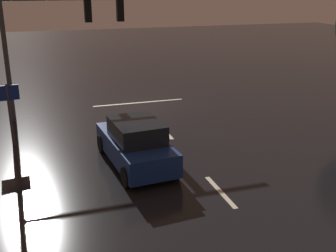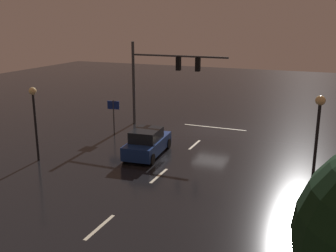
{
  "view_description": "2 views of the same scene",
  "coord_description": "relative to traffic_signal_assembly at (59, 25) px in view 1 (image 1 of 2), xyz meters",
  "views": [
    {
      "loc": [
        5.14,
        20.76,
        6.25
      ],
      "look_at": [
        0.63,
        6.5,
        1.12
      ],
      "focal_mm": 44.71,
      "sensor_mm": 36.0,
      "label": 1
    },
    {
      "loc": [
        -8.22,
        28.53,
        8.24
      ],
      "look_at": [
        1.16,
        5.92,
        1.67
      ],
      "focal_mm": 42.72,
      "sensor_mm": 36.0,
      "label": 2
    }
  ],
  "objects": [
    {
      "name": "traffic_signal_assembly",
      "position": [
        0.0,
        0.0,
        0.0
      ],
      "size": [
        7.76,
        0.47,
        6.56
      ],
      "color": "#383A3D",
      "rests_on": "ground_plane"
    },
    {
      "name": "stop_bar",
      "position": [
        -3.97,
        -1.19,
        -4.37
      ],
      "size": [
        5.0,
        0.16,
        0.01
      ],
      "primitive_type": "cube",
      "color": "beige",
      "rests_on": "ground_plane"
    },
    {
      "name": "car_approaching",
      "position": [
        -1.92,
        6.81,
        -3.58
      ],
      "size": [
        2.24,
        4.49,
        1.7
      ],
      "color": "navy",
      "rests_on": "ground_plane"
    },
    {
      "name": "route_sign",
      "position": [
        2.4,
        3.44,
        -2.55
      ],
      "size": [
        0.9,
        0.19,
        2.53
      ],
      "color": "#383A3D",
      "rests_on": "ground_plane"
    },
    {
      "name": "lane_dash_mid",
      "position": [
        -3.97,
        9.67,
        -4.37
      ],
      "size": [
        0.16,
        2.2,
        0.01
      ],
      "primitive_type": "cube",
      "rotation": [
        0.0,
        0.0,
        1.57
      ],
      "color": "beige",
      "rests_on": "ground_plane"
    },
    {
      "name": "lane_dash_far",
      "position": [
        -3.97,
        3.67,
        -4.37
      ],
      "size": [
        0.16,
        2.2,
        0.01
      ],
      "primitive_type": "cube",
      "rotation": [
        0.0,
        0.0,
        1.57
      ],
      "color": "beige",
      "rests_on": "ground_plane"
    },
    {
      "name": "ground_plane",
      "position": [
        -3.97,
        -0.33,
        -4.38
      ],
      "size": [
        80.0,
        80.0,
        0.0
      ],
      "primitive_type": "plane",
      "color": "black"
    }
  ]
}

